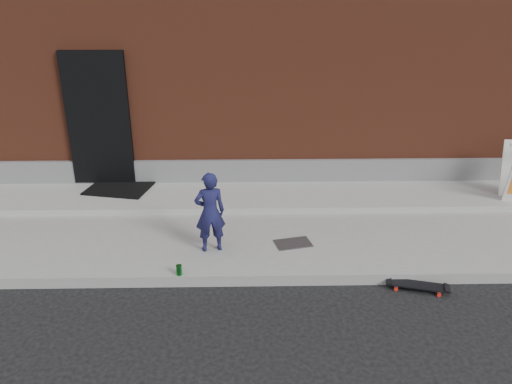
{
  "coord_description": "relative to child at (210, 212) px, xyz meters",
  "views": [
    {
      "loc": [
        -0.11,
        -5.3,
        3.5
      ],
      "look_at": [
        0.01,
        0.8,
        0.95
      ],
      "focal_mm": 35.0,
      "sensor_mm": 36.0,
      "label": 1
    }
  ],
  "objects": [
    {
      "name": "ground",
      "position": [
        0.6,
        -0.69,
        -0.71
      ],
      "size": [
        80.0,
        80.0,
        0.0
      ],
      "primitive_type": "plane",
      "color": "black",
      "rests_on": "ground"
    },
    {
      "name": "sidewalk",
      "position": [
        0.6,
        0.81,
        -0.63
      ],
      "size": [
        20.0,
        3.0,
        0.15
      ],
      "primitive_type": "cube",
      "color": "gray",
      "rests_on": "ground"
    },
    {
      "name": "apron",
      "position": [
        0.6,
        1.71,
        -0.51
      ],
      "size": [
        20.0,
        1.2,
        0.1
      ],
      "primitive_type": "cube",
      "color": "gray",
      "rests_on": "sidewalk"
    },
    {
      "name": "building",
      "position": [
        0.6,
        6.31,
        1.79
      ],
      "size": [
        20.0,
        8.1,
        5.0
      ],
      "color": "brown",
      "rests_on": "ground"
    },
    {
      "name": "child",
      "position": [
        0.0,
        0.0,
        0.0
      ],
      "size": [
        0.46,
        0.35,
        1.12
      ],
      "primitive_type": "imported",
      "rotation": [
        0.0,
        0.0,
        3.36
      ],
      "color": "#171741",
      "rests_on": "sidewalk"
    },
    {
      "name": "skateboard",
      "position": [
        2.59,
        -0.81,
        -0.64
      ],
      "size": [
        0.75,
        0.37,
        0.08
      ],
      "color": "red",
      "rests_on": "ground"
    },
    {
      "name": "soda_can",
      "position": [
        -0.36,
        -0.64,
        -0.49
      ],
      "size": [
        0.08,
        0.08,
        0.14
      ],
      "primitive_type": "cylinder",
      "rotation": [
        0.0,
        0.0,
        -0.02
      ],
      "color": "#187C28",
      "rests_on": "sidewalk"
    },
    {
      "name": "doormat",
      "position": [
        -1.7,
        2.0,
        -0.44
      ],
      "size": [
        1.17,
        1.02,
        0.03
      ],
      "primitive_type": "cube",
      "rotation": [
        0.0,
        0.0,
        -0.21
      ],
      "color": "black",
      "rests_on": "apron"
    },
    {
      "name": "utility_plate",
      "position": [
        1.13,
        0.13,
        -0.55
      ],
      "size": [
        0.55,
        0.42,
        0.01
      ],
      "primitive_type": "cube",
      "rotation": [
        0.0,
        0.0,
        0.23
      ],
      "color": "#4B4B50",
      "rests_on": "sidewalk"
    }
  ]
}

